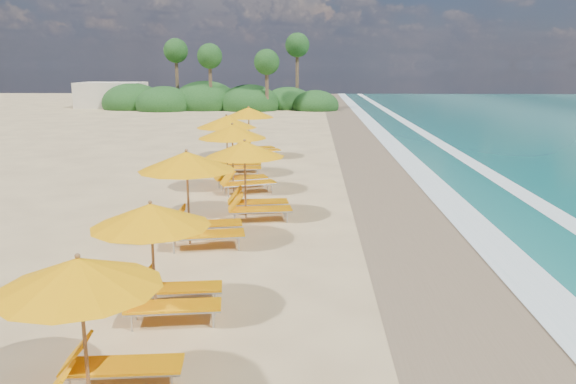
# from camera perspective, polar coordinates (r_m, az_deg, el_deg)

# --- Properties ---
(ground) EXTENTS (160.00, 160.00, 0.00)m
(ground) POSITION_cam_1_polar(r_m,az_deg,el_deg) (16.06, 0.00, -4.18)
(ground) COLOR #D4B77C
(ground) RESTS_ON ground
(wet_sand) EXTENTS (4.00, 160.00, 0.01)m
(wet_sand) POSITION_cam_1_polar(r_m,az_deg,el_deg) (16.39, 14.15, -4.21)
(wet_sand) COLOR #816A4D
(wet_sand) RESTS_ON ground
(surf_foam) EXTENTS (4.00, 160.00, 0.01)m
(surf_foam) POSITION_cam_1_polar(r_m,az_deg,el_deg) (17.14, 23.04, -4.04)
(surf_foam) COLOR white
(surf_foam) RESTS_ON ground
(station_1) EXTENTS (2.59, 2.44, 2.25)m
(station_1) POSITION_cam_1_polar(r_m,az_deg,el_deg) (8.27, -18.90, -12.39)
(station_1) COLOR olive
(station_1) RESTS_ON ground
(station_2) EXTENTS (2.65, 2.51, 2.26)m
(station_2) POSITION_cam_1_polar(r_m,az_deg,el_deg) (10.84, -12.65, -5.91)
(station_2) COLOR olive
(station_2) RESTS_ON ground
(station_3) EXTENTS (3.10, 2.97, 2.57)m
(station_3) POSITION_cam_1_polar(r_m,az_deg,el_deg) (14.96, -9.38, 0.09)
(station_3) COLOR olive
(station_3) RESTS_ON ground
(station_4) EXTENTS (2.95, 2.81, 2.48)m
(station_4) POSITION_cam_1_polar(r_m,az_deg,el_deg) (17.39, -3.75, 1.83)
(station_4) COLOR olive
(station_4) RESTS_ON ground
(station_5) EXTENTS (3.37, 3.33, 2.60)m
(station_5) POSITION_cam_1_polar(r_m,az_deg,el_deg) (21.16, -5.11, 3.95)
(station_5) COLOR olive
(station_5) RESTS_ON ground
(station_6) EXTENTS (3.00, 2.82, 2.64)m
(station_6) POSITION_cam_1_polar(r_m,az_deg,el_deg) (24.43, -5.74, 5.17)
(station_6) COLOR olive
(station_6) RESTS_ON ground
(station_7) EXTENTS (3.43, 3.38, 2.65)m
(station_7) POSITION_cam_1_polar(r_m,az_deg,el_deg) (29.13, -3.61, 6.44)
(station_7) COLOR olive
(station_7) RESTS_ON ground
(treeline) EXTENTS (25.80, 8.80, 9.74)m
(treeline) POSITION_cam_1_polar(r_m,az_deg,el_deg) (61.89, -7.52, 9.24)
(treeline) COLOR #163D14
(treeline) RESTS_ON ground
(beach_building) EXTENTS (7.00, 5.00, 2.80)m
(beach_building) POSITION_cam_1_polar(r_m,az_deg,el_deg) (67.36, -17.46, 9.39)
(beach_building) COLOR beige
(beach_building) RESTS_ON ground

